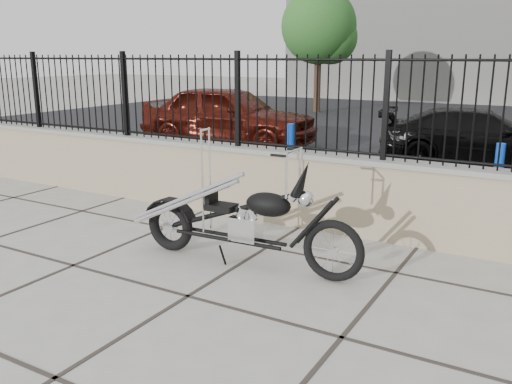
% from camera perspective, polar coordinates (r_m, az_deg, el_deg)
% --- Properties ---
extents(ground_plane, '(90.00, 90.00, 0.00)m').
position_cam_1_polar(ground_plane, '(5.10, -7.20, -10.85)').
color(ground_plane, '#99968E').
rests_on(ground_plane, ground).
extents(parking_lot, '(30.00, 30.00, 0.00)m').
position_cam_1_polar(parking_lot, '(16.54, 20.00, 5.88)').
color(parking_lot, black).
rests_on(parking_lot, ground).
extents(retaining_wall, '(14.00, 0.36, 0.96)m').
position_cam_1_polar(retaining_wall, '(6.98, 5.12, 0.30)').
color(retaining_wall, gray).
rests_on(retaining_wall, ground_plane).
extents(iron_fence, '(14.00, 0.08, 1.20)m').
position_cam_1_polar(iron_fence, '(6.80, 5.33, 9.17)').
color(iron_fence, black).
rests_on(iron_fence, retaining_wall).
extents(chopper_motorcycle, '(2.42, 0.54, 1.44)m').
position_cam_1_polar(chopper_motorcycle, '(5.57, -1.54, -0.65)').
color(chopper_motorcycle, black).
rests_on(chopper_motorcycle, ground_plane).
extents(car_red, '(4.42, 1.99, 1.47)m').
position_cam_1_polar(car_red, '(13.23, -2.97, 8.05)').
color(car_red, '#47100A').
rests_on(car_red, parking_lot).
extents(car_black, '(4.09, 2.24, 1.12)m').
position_cam_1_polar(car_black, '(11.69, 22.45, 5.32)').
color(car_black, black).
rests_on(car_black, parking_lot).
extents(bollard_a, '(0.13, 0.13, 1.03)m').
position_cam_1_polar(bollard_a, '(9.28, 3.65, 4.03)').
color(bollard_a, '#0B33AD').
rests_on(bollard_a, ground_plane).
extents(bollard_b, '(0.15, 0.15, 1.01)m').
position_cam_1_polar(bollard_b, '(8.02, 24.05, 1.12)').
color(bollard_b, '#0E2CD5').
rests_on(bollard_b, ground_plane).
extents(tree_left, '(2.83, 2.83, 4.78)m').
position_cam_1_polar(tree_left, '(21.47, 6.64, 17.30)').
color(tree_left, '#382619').
rests_on(tree_left, ground_plane).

